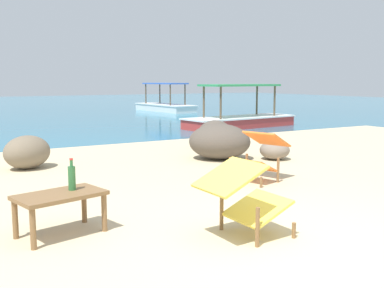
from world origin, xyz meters
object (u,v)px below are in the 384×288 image
at_px(deck_chair_far, 244,195).
at_px(boat_red, 240,118).
at_px(deck_chair_near, 260,153).
at_px(boat_white, 165,105).
at_px(bottle, 72,177).
at_px(low_bench_table, 60,200).

relative_size(deck_chair_far, boat_red, 0.21).
xyz_separation_m(deck_chair_near, boat_white, (5.48, 13.84, -0.13)).
bearing_deg(bottle, deck_chair_near, 16.28).
distance_m(deck_chair_far, boat_white, 17.12).
relative_size(deck_chair_near, deck_chair_far, 1.15).
bearing_deg(bottle, boat_red, 45.16).
height_order(deck_chair_far, boat_red, boat_red).
height_order(bottle, deck_chair_near, deck_chair_near).
bearing_deg(boat_red, boat_white, 73.96).
relative_size(low_bench_table, boat_white, 0.22).
height_order(low_bench_table, bottle, bottle).
bearing_deg(boat_red, deck_chair_near, -130.26).
height_order(boat_white, boat_red, same).
bearing_deg(deck_chair_far, low_bench_table, 146.79).
height_order(bottle, boat_white, boat_white).
distance_m(deck_chair_near, boat_white, 14.88).
height_order(deck_chair_near, deck_chair_far, same).
bearing_deg(boat_red, deck_chair_far, -132.21).
distance_m(low_bench_table, boat_white, 16.98).
bearing_deg(low_bench_table, deck_chair_near, 3.48).
height_order(low_bench_table, deck_chair_near, deck_chair_near).
xyz_separation_m(bottle, boat_red, (7.02, 7.06, -0.25)).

